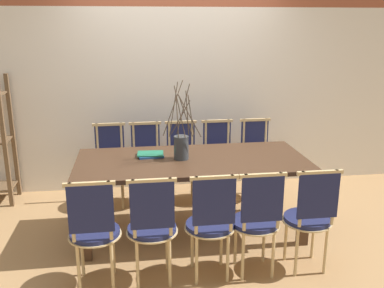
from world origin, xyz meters
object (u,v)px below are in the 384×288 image
(chair_far_center, at_px, (182,159))
(vase_centerpiece, at_px, (181,146))
(dining_table, at_px, (192,169))
(chair_near_center, at_px, (211,221))
(book_stack, at_px, (151,155))

(chair_far_center, height_order, vase_centerpiece, vase_centerpiece)
(dining_table, relative_size, chair_near_center, 2.37)
(vase_centerpiece, bearing_deg, dining_table, -9.81)
(chair_far_center, bearing_deg, book_stack, 60.07)
(dining_table, bearing_deg, chair_near_center, -87.53)
(chair_near_center, distance_m, chair_far_center, 1.65)
(chair_far_center, bearing_deg, chair_near_center, 91.28)
(book_stack, bearing_deg, chair_far_center, 60.07)
(vase_centerpiece, distance_m, book_stack, 0.34)
(vase_centerpiece, bearing_deg, chair_far_center, 82.97)
(chair_near_center, xyz_separation_m, chair_far_center, (-0.04, 1.65, 0.00))
(chair_near_center, distance_m, vase_centerpiece, 0.94)
(chair_near_center, xyz_separation_m, vase_centerpiece, (-0.14, 0.84, 0.39))
(dining_table, relative_size, book_stack, 8.35)
(chair_far_center, relative_size, book_stack, 3.52)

